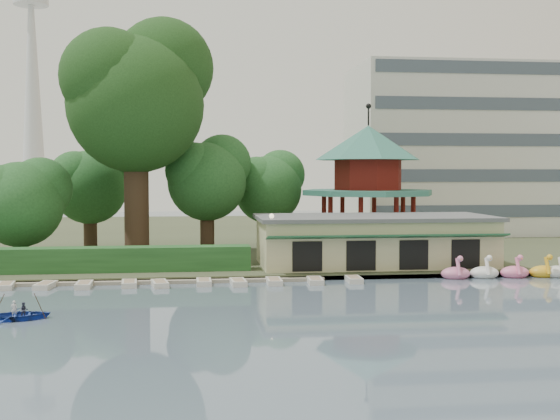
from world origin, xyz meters
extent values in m
plane|color=slate|center=(0.00, 0.00, 0.00)|extent=(220.00, 220.00, 0.00)
cube|color=#424930|center=(0.00, 52.00, 0.20)|extent=(220.00, 70.00, 0.40)
cube|color=gray|center=(0.00, 17.30, 0.15)|extent=(220.00, 0.60, 0.30)
cube|color=gray|center=(-12.00, 17.20, 0.12)|extent=(34.00, 1.60, 0.24)
cube|color=#C4BD8E|center=(10.00, 22.00, 2.20)|extent=(18.00, 8.00, 3.60)
cube|color=#595B5E|center=(10.00, 22.00, 4.15)|extent=(18.60, 8.60, 0.30)
cube|color=#194C2D|center=(10.00, 17.70, 3.00)|extent=(18.00, 1.59, 0.45)
cylinder|color=#C4BD8E|center=(12.00, 32.00, 1.00)|extent=(10.40, 10.40, 1.20)
cylinder|color=#317161|center=(12.00, 32.00, 5.85)|extent=(12.40, 12.40, 0.50)
cylinder|color=maroon|center=(12.00, 32.00, 7.50)|extent=(6.40, 6.40, 2.80)
cone|color=#317161|center=(12.00, 32.00, 10.50)|extent=(10.00, 10.00, 3.20)
cylinder|color=black|center=(12.00, 32.00, 13.00)|extent=(0.16, 0.16, 1.80)
cube|color=silver|center=(30.00, 50.00, 10.40)|extent=(30.00, 14.00, 20.00)
cone|color=silver|center=(-42.00, 140.00, 30.00)|extent=(6.00, 6.00, 60.00)
cylinder|color=silver|center=(-42.00, 140.00, 48.00)|extent=(8.00, 8.00, 2.00)
cube|color=#275A28|center=(-15.00, 20.50, 1.30)|extent=(30.00, 2.00, 1.80)
cylinder|color=black|center=(1.50, 19.00, 2.40)|extent=(0.12, 0.12, 4.00)
sphere|color=beige|center=(1.50, 19.00, 4.50)|extent=(0.36, 0.36, 0.36)
cylinder|color=#3A281C|center=(-9.00, 28.00, 5.65)|extent=(2.06, 2.06, 10.49)
sphere|color=#1E4318|center=(-9.00, 28.00, 13.41)|extent=(11.46, 11.46, 11.46)
sphere|color=#1E4318|center=(-6.71, 29.72, 16.77)|extent=(8.60, 8.60, 8.60)
sphere|color=#1E4318|center=(-11.01, 26.85, 15.51)|extent=(8.02, 8.02, 8.02)
cylinder|color=#3A281C|center=(-18.00, 26.00, 2.32)|extent=(1.23, 1.23, 3.84)
sphere|color=#275A28|center=(-18.00, 26.00, 5.16)|extent=(6.85, 6.85, 6.85)
sphere|color=#275A28|center=(-16.63, 27.03, 6.39)|extent=(5.14, 5.14, 5.14)
sphere|color=#275A28|center=(-19.20, 25.32, 5.93)|extent=(4.79, 4.79, 4.79)
cylinder|color=#3A281C|center=(-3.00, 32.00, 3.02)|extent=(1.29, 1.29, 5.24)
sphere|color=#275A28|center=(-3.00, 32.00, 6.89)|extent=(7.15, 7.15, 7.15)
sphere|color=#275A28|center=(-1.57, 33.07, 8.57)|extent=(5.36, 5.36, 5.36)
sphere|color=#275A28|center=(-4.25, 31.29, 7.94)|extent=(5.00, 5.00, 5.00)
cylinder|color=#3A281C|center=(3.00, 36.00, 2.68)|extent=(1.19, 1.19, 4.56)
sphere|color=#275A28|center=(3.00, 36.00, 6.05)|extent=(6.60, 6.60, 6.60)
sphere|color=#275A28|center=(4.32, 36.99, 7.51)|extent=(4.95, 4.95, 4.95)
sphere|color=#275A28|center=(1.85, 35.34, 6.96)|extent=(4.62, 4.62, 4.62)
cylinder|color=#3A281C|center=(-14.00, 36.00, 2.79)|extent=(1.26, 1.26, 4.79)
sphere|color=#275A28|center=(-14.00, 36.00, 6.34)|extent=(6.99, 6.99, 6.99)
sphere|color=#275A28|center=(-12.60, 37.05, 7.87)|extent=(5.24, 5.24, 5.24)
sphere|color=#275A28|center=(-15.22, 35.30, 7.29)|extent=(4.89, 4.89, 4.89)
ellipsoid|color=pink|center=(14.71, 16.63, 0.35)|extent=(2.16, 1.44, 0.99)
cylinder|color=pink|center=(14.71, 16.08, 0.90)|extent=(0.26, 0.79, 1.29)
sphere|color=pink|center=(14.71, 15.78, 1.55)|extent=(0.44, 0.44, 0.44)
ellipsoid|color=white|center=(16.92, 16.70, 0.35)|extent=(2.16, 1.44, 0.99)
cylinder|color=white|center=(16.92, 16.15, 0.90)|extent=(0.26, 0.79, 1.29)
sphere|color=white|center=(16.92, 15.85, 1.55)|extent=(0.44, 0.44, 0.44)
ellipsoid|color=pink|center=(19.24, 16.65, 0.35)|extent=(2.16, 1.44, 0.99)
cylinder|color=pink|center=(19.24, 16.10, 0.90)|extent=(0.26, 0.79, 1.29)
sphere|color=pink|center=(19.24, 15.80, 1.55)|extent=(0.44, 0.44, 0.44)
ellipsoid|color=gold|center=(21.49, 16.63, 0.35)|extent=(2.16, 1.44, 0.99)
cylinder|color=gold|center=(21.49, 16.08, 0.90)|extent=(0.26, 0.79, 1.29)
sphere|color=gold|center=(21.49, 15.78, 1.55)|extent=(0.44, 0.44, 0.44)
ellipsoid|color=silver|center=(22.43, 16.40, 0.35)|extent=(2.16, 1.44, 0.99)
cube|color=beige|center=(-16.62, 15.96, 0.18)|extent=(1.29, 2.41, 0.36)
cube|color=beige|center=(-14.04, 15.82, 0.18)|extent=(1.26, 2.40, 0.36)
cube|color=beige|center=(-11.50, 15.70, 0.18)|extent=(1.07, 2.33, 0.36)
cube|color=beige|center=(-8.55, 15.94, 0.18)|extent=(1.18, 2.37, 0.36)
cube|color=beige|center=(-6.49, 15.61, 0.18)|extent=(1.35, 2.43, 0.36)
cube|color=beige|center=(-3.52, 16.00, 0.18)|extent=(1.03, 2.31, 0.36)
cube|color=beige|center=(-1.18, 15.60, 0.18)|extent=(1.14, 2.36, 0.36)
cube|color=beige|center=(1.31, 15.72, 0.18)|extent=(1.02, 2.31, 0.36)
cube|color=beige|center=(4.19, 15.68, 0.18)|extent=(1.13, 2.35, 0.36)
cube|color=beige|center=(6.99, 15.94, 0.18)|extent=(1.10, 2.34, 0.36)
imported|color=#203C9A|center=(-13.27, 5.56, 0.46)|extent=(5.00, 4.01, 0.92)
imported|color=white|center=(-13.57, 5.76, 0.54)|extent=(0.36, 0.27, 0.87)
imported|color=#35384F|center=(-12.97, 5.36, 0.52)|extent=(0.47, 0.40, 0.85)
cylinder|color=#3A281C|center=(-12.07, 5.56, 0.35)|extent=(0.94, 0.29, 2.01)
camera|label=1|loc=(-4.08, -32.14, 7.65)|focal=45.00mm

